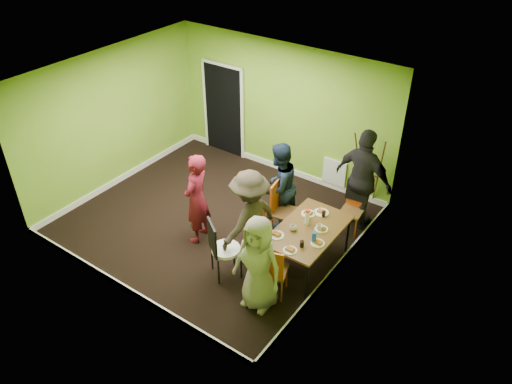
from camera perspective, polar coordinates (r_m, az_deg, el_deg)
ground at (r=9.40m, az=-4.67°, el=-3.22°), size 5.00×5.00×0.00m
room_walls at (r=8.88m, az=-4.91°, el=2.05°), size 5.04×4.54×2.82m
dining_table at (r=8.03m, az=6.01°, el=-4.50°), size 0.90×1.50×0.75m
chair_left_far at (r=8.69m, az=2.96°, el=-1.67°), size 0.52×0.51×1.08m
chair_left_near at (r=8.13m, az=1.30°, el=-4.92°), size 0.51×0.51×1.00m
chair_back_end at (r=9.03m, az=11.38°, el=-0.41°), size 0.42×0.49×0.95m
chair_front_end at (r=7.55m, az=1.91°, el=-8.84°), size 0.50×0.50×0.96m
chair_bentwood at (r=7.88m, az=-4.01°, el=-6.21°), size 0.57×0.58×1.07m
easel at (r=9.55m, az=12.56°, el=2.22°), size 0.62×0.59×1.56m
plate_near_left at (r=8.31m, az=5.98°, el=-2.47°), size 0.23×0.23×0.01m
plate_near_right at (r=7.82m, az=2.36°, el=-4.94°), size 0.24×0.24×0.01m
plate_far_back at (r=8.36m, az=7.47°, el=-2.33°), size 0.25×0.25×0.01m
plate_far_front at (r=7.55m, az=3.91°, el=-6.67°), size 0.22×0.22×0.01m
plate_wall_back at (r=8.00m, az=7.47°, el=-4.23°), size 0.21×0.21×0.01m
plate_wall_front at (r=7.72m, az=7.07°, el=-5.84°), size 0.22×0.22×0.01m
thermos at (r=8.02m, az=5.87°, el=-2.93°), size 0.08×0.08×0.24m
blue_bottle at (r=7.68m, az=6.65°, el=-5.18°), size 0.07×0.07×0.19m
orange_bottle at (r=8.14m, az=5.99°, el=-3.02°), size 0.03×0.03×0.08m
glass_mid at (r=8.20m, az=5.81°, el=-2.65°), size 0.06×0.06×0.10m
glass_back at (r=8.25m, az=7.73°, el=-2.51°), size 0.06×0.06×0.10m
glass_front at (r=7.61m, az=5.27°, el=-5.92°), size 0.07×0.07×0.11m
cup_a at (r=7.92m, az=4.26°, el=-4.10°), size 0.11×0.11×0.09m
cup_b at (r=7.95m, az=7.27°, el=-4.07°), size 0.11×0.11×0.10m
person_standing at (r=8.53m, az=-6.80°, el=-0.77°), size 0.52×0.68×1.68m
person_left_far at (r=8.83m, az=2.61°, el=0.67°), size 0.73×0.88×1.65m
person_left_near at (r=7.96m, az=-0.72°, el=-3.11°), size 0.78×1.19×1.73m
person_back_end at (r=8.95m, az=12.14°, el=1.37°), size 1.18×0.65×1.92m
person_front_end at (r=7.26m, az=0.25°, el=-8.20°), size 0.80×0.54×1.58m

